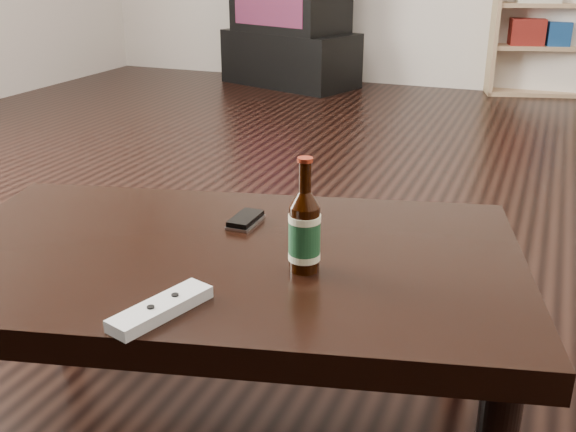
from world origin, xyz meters
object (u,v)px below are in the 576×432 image
at_px(phone, 245,220).
at_px(remote, 161,308).
at_px(beer_bottle, 304,232).
at_px(bookshelf, 542,0).
at_px(tv_stand, 290,58).
at_px(coffee_table, 227,277).

distance_m(phone, remote, 0.38).
bearing_deg(beer_bottle, bookshelf, 86.92).
bearing_deg(bookshelf, beer_bottle, -107.83).
height_order(tv_stand, phone, phone).
xyz_separation_m(beer_bottle, remote, (-0.15, -0.22, -0.06)).
bearing_deg(beer_bottle, remote, -123.59).
height_order(beer_bottle, phone, beer_bottle).
bearing_deg(tv_stand, coffee_table, -51.04).
relative_size(phone, remote, 0.51).
height_order(beer_bottle, remote, beer_bottle).
xyz_separation_m(phone, remote, (0.03, -0.38, 0.00)).
bearing_deg(phone, tv_stand, 110.08).
relative_size(coffee_table, phone, 12.95).
bearing_deg(coffee_table, beer_bottle, -6.85).
relative_size(tv_stand, beer_bottle, 4.69).
relative_size(bookshelf, coffee_table, 0.98).
relative_size(bookshelf, beer_bottle, 5.80).
bearing_deg(beer_bottle, tv_stand, 111.72).
bearing_deg(phone, beer_bottle, -39.87).
bearing_deg(phone, bookshelf, 84.17).
height_order(tv_stand, bookshelf, bookshelf).
height_order(coffee_table, beer_bottle, beer_bottle).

